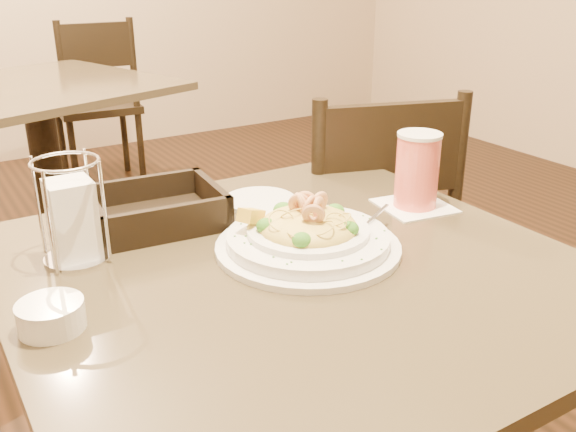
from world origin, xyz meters
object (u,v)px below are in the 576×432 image
dining_chair_near (366,243)px  drink_glass (417,171)px  background_table (44,143)px  butter_ramekin (51,316)px  main_table (294,385)px  dining_chair_far (97,100)px  bread_basket (156,212)px  napkin_caddy (72,217)px  pasta_bowl (308,235)px  side_plate (260,200)px

dining_chair_near → drink_glass: bearing=81.7°
background_table → butter_ramekin: bearing=-100.9°
main_table → dining_chair_far: 2.72m
bread_basket → napkin_caddy: bearing=-156.4°
dining_chair_far → butter_ramekin: bearing=77.1°
pasta_bowl → dining_chair_near: bearing=41.4°
butter_ramekin → bread_basket: bearing=47.0°
dining_chair_far → butter_ramekin: 2.81m
main_table → butter_ramekin: bearing=178.4°
background_table → pasta_bowl: (0.07, -1.84, 0.27)m
dining_chair_near → side_plate: 0.53m
drink_glass → napkin_caddy: 0.65m
drink_glass → butter_ramekin: size_ratio=1.69×
pasta_bowl → butter_ramekin: pasta_bowl is taller
napkin_caddy → side_plate: napkin_caddy is taller
main_table → napkin_caddy: size_ratio=5.15×
napkin_caddy → dining_chair_near: bearing=16.1°
napkin_caddy → side_plate: (0.39, 0.07, -0.07)m
dining_chair_near → butter_ramekin: 1.04m
dining_chair_far → side_plate: size_ratio=6.28×
dining_chair_near → napkin_caddy: size_ratio=5.32×
dining_chair_far → bread_basket: 2.48m
dining_chair_near → dining_chair_far: 2.24m
dining_chair_near → bread_basket: dining_chair_near is taller
butter_ramekin → drink_glass: bearing=6.5°
dining_chair_near → butter_ramekin: size_ratio=10.27×
background_table → bread_basket: 1.61m
butter_ramekin → pasta_bowl: bearing=3.2°
drink_glass → bread_basket: 0.51m
drink_glass → background_table: bearing=101.8°
dining_chair_near → main_table: bearing=58.2°
drink_glass → napkin_caddy: size_ratio=0.88×
drink_glass → main_table: bearing=-164.9°
dining_chair_far → side_plate: 2.44m
side_plate → main_table: bearing=-108.2°
main_table → pasta_bowl: pasta_bowl is taller
dining_chair_far → pasta_bowl: (-0.38, -2.65, 0.29)m
main_table → pasta_bowl: 0.28m
main_table → dining_chair_near: size_ratio=0.97×
dining_chair_far → napkin_caddy: 2.60m
dining_chair_near → side_plate: bearing=38.9°
side_plate → drink_glass: bearing=-36.0°
background_table → napkin_caddy: size_ratio=6.46×
dining_chair_far → bread_basket: (-0.56, -2.40, 0.28)m
dining_chair_near → pasta_bowl: bearing=58.7°
dining_chair_near → bread_basket: bearing=31.4°
main_table → pasta_bowl: (0.05, 0.04, 0.27)m
main_table → side_plate: bearing=71.8°
bread_basket → dining_chair_far: bearing=76.9°
background_table → dining_chair_near: dining_chair_near is taller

